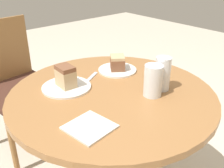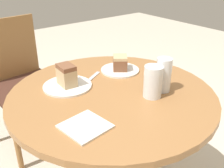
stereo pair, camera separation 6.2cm
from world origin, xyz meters
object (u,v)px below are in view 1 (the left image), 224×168
(glass_lemonade, at_px, (163,76))
(glass_water, at_px, (153,82))
(plate_far, at_px, (117,70))
(cake_slice_near, at_px, (66,76))
(plate_near, at_px, (67,87))
(chair, at_px, (14,83))
(cake_slice_far, at_px, (117,63))

(glass_lemonade, bearing_deg, glass_water, -172.73)
(plate_far, height_order, glass_water, glass_water)
(cake_slice_near, bearing_deg, glass_lemonade, -42.88)
(plate_near, bearing_deg, glass_lemonade, -42.88)
(glass_lemonade, bearing_deg, cake_slice_near, 137.12)
(chair, height_order, cake_slice_near, chair)
(plate_near, relative_size, cake_slice_near, 2.28)
(chair, distance_m, glass_water, 1.08)
(plate_near, height_order, cake_slice_far, cake_slice_far)
(chair, height_order, glass_lemonade, chair)
(plate_near, xyz_separation_m, cake_slice_far, (0.32, -0.01, 0.04))
(plate_near, height_order, cake_slice_near, cake_slice_near)
(plate_near, relative_size, cake_slice_far, 2.02)
(chair, xyz_separation_m, cake_slice_near, (0.00, -0.70, 0.29))
(chair, relative_size, plate_near, 3.90)
(plate_near, bearing_deg, plate_far, -1.32)
(glass_lemonade, xyz_separation_m, glass_water, (-0.08, -0.01, -0.01))
(cake_slice_far, bearing_deg, glass_lemonade, -88.43)
(glass_lemonade, distance_m, glass_water, 0.08)
(cake_slice_far, relative_size, glass_lemonade, 0.73)
(plate_far, height_order, glass_lemonade, glass_lemonade)
(cake_slice_far, bearing_deg, plate_near, 178.68)
(chair, relative_size, cake_slice_near, 8.89)
(cake_slice_near, distance_m, glass_lemonade, 0.45)
(plate_near, relative_size, glass_water, 1.62)
(cake_slice_far, bearing_deg, plate_far, 90.00)
(chair, bearing_deg, plate_near, -95.91)
(plate_near, xyz_separation_m, glass_lemonade, (0.33, -0.31, 0.06))
(chair, xyz_separation_m, glass_lemonade, (0.33, -1.00, 0.30))
(cake_slice_far, bearing_deg, cake_slice_near, 178.68)
(cake_slice_near, bearing_deg, glass_water, -51.53)
(plate_far, xyz_separation_m, cake_slice_near, (-0.32, 0.01, 0.06))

